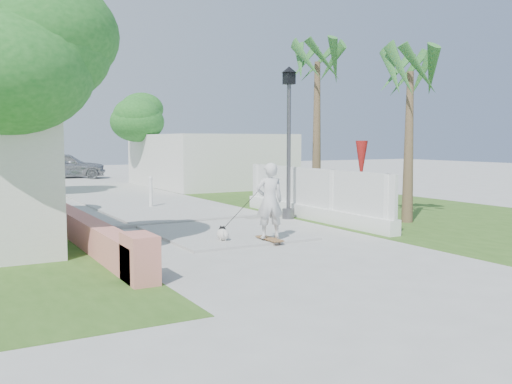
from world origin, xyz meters
TOP-DOWN VIEW (x-y plane):
  - ground at (0.00, 0.00)m, footprint 90.00×90.00m
  - path_strip at (0.00, 20.00)m, footprint 3.20×36.00m
  - curb at (0.00, 6.00)m, footprint 6.50×0.25m
  - grass_right at (7.00, 8.00)m, footprint 8.00×20.00m
  - pink_wall at (-3.30, 3.55)m, footprint 0.45×8.20m
  - lattice_fence at (3.40, 5.00)m, footprint 0.35×7.00m
  - building_right at (6.00, 18.00)m, footprint 6.00×8.00m
  - street_lamp at (2.90, 5.50)m, footprint 0.44×0.44m
  - bollard at (0.20, 10.00)m, footprint 0.14×0.14m
  - patio_umbrella at (4.80, 4.50)m, footprint 0.36×0.36m
  - tree_left_near at (-4.48, 2.98)m, footprint 3.60×3.60m
  - tree_path_left at (-2.98, 15.98)m, footprint 3.40×3.40m
  - tree_path_right at (3.22, 19.98)m, footprint 3.00×3.00m
  - tree_path_far at (-2.78, 25.98)m, footprint 3.20×3.20m
  - palm_far at (4.60, 6.50)m, footprint 1.80×1.80m
  - palm_near at (5.40, 3.20)m, footprint 1.80×1.80m
  - skateboarder at (0.09, 2.50)m, footprint 1.27×1.17m
  - dog at (-0.53, 2.87)m, footprint 0.38×0.51m
  - parked_car at (0.52, 26.79)m, footprint 4.93×2.58m

SIDE VIEW (x-z plane):
  - ground at x=0.00m, z-range 0.00..0.00m
  - grass_right at x=7.00m, z-range 0.00..0.01m
  - path_strip at x=0.00m, z-range 0.00..0.06m
  - curb at x=0.00m, z-range 0.00..0.10m
  - dog at x=-0.53m, z-range 0.02..0.39m
  - pink_wall at x=-3.30m, z-range -0.09..0.71m
  - lattice_fence at x=3.40m, z-range -0.21..1.29m
  - bollard at x=0.20m, z-range 0.04..1.13m
  - parked_car at x=0.52m, z-range 0.00..1.60m
  - skateboarder at x=0.09m, z-range -0.06..1.75m
  - building_right at x=6.00m, z-range 0.00..2.60m
  - patio_umbrella at x=4.80m, z-range 0.54..2.84m
  - street_lamp at x=2.90m, z-range 0.21..4.65m
  - tree_path_right at x=3.22m, z-range 1.10..5.89m
  - tree_path_far at x=-2.78m, z-range 1.23..6.40m
  - tree_path_left at x=-2.98m, z-range 1.21..6.43m
  - tree_left_near at x=-4.48m, z-range 1.18..6.46m
  - palm_near at x=5.40m, z-range 1.60..6.30m
  - palm_far at x=4.60m, z-range 1.83..7.13m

